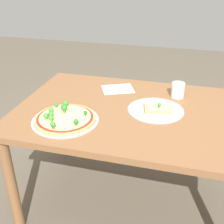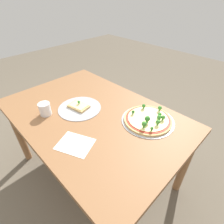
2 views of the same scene
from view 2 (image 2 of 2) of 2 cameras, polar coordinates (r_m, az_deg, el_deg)
The scene contains 6 objects.
ground_plane at distance 1.78m, azimuth -5.03°, elevation -18.69°, with size 8.00×8.00×0.00m, color brown.
dining_table at distance 1.32m, azimuth -6.43°, elevation -3.14°, with size 1.36×0.90×0.70m.
pizza_tray_whole at distance 1.21m, azimuth 11.72°, elevation -2.36°, with size 0.36×0.36×0.07m.
pizza_tray_slice at distance 1.34m, azimuth -10.65°, elevation 1.55°, with size 0.32×0.32×0.05m.
drinking_cup at distance 1.32m, azimuth -21.05°, elevation 0.92°, with size 0.08×0.08×0.09m, color white.
paper_menu at distance 1.06m, azimuth -11.94°, elevation -10.21°, with size 0.20×0.16×0.00m, color white.
Camera 2 is at (0.82, -0.61, 1.46)m, focal length 28.00 mm.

